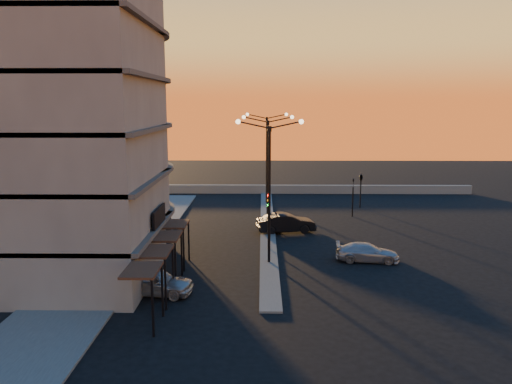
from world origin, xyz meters
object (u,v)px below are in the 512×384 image
(streetlamp_mid, at_px, (268,162))
(car_hatchback, at_px, (153,281))
(traffic_light_main, at_px, (269,212))
(car_sedan, at_px, (286,223))
(car_wagon, at_px, (367,252))

(streetlamp_mid, xyz_separation_m, car_hatchback, (-6.50, -15.47, -4.84))
(traffic_light_main, distance_m, car_sedan, 5.84)
(car_hatchback, bearing_deg, traffic_light_main, -29.18)
(streetlamp_mid, bearing_deg, car_wagon, -54.74)
(streetlamp_mid, xyz_separation_m, car_wagon, (6.63, -9.38, -4.98))
(traffic_light_main, bearing_deg, car_wagon, -18.77)
(streetlamp_mid, relative_size, car_wagon, 2.27)
(streetlamp_mid, distance_m, car_hatchback, 17.47)
(car_hatchback, bearing_deg, streetlamp_mid, -14.05)
(traffic_light_main, height_order, car_hatchback, traffic_light_main)
(car_hatchback, height_order, car_wagon, car_hatchback)
(car_wagon, bearing_deg, traffic_light_main, 77.16)
(streetlamp_mid, relative_size, traffic_light_main, 2.24)
(car_wagon, bearing_deg, car_hatchback, 120.81)
(car_sedan, bearing_deg, streetlamp_mid, 27.23)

